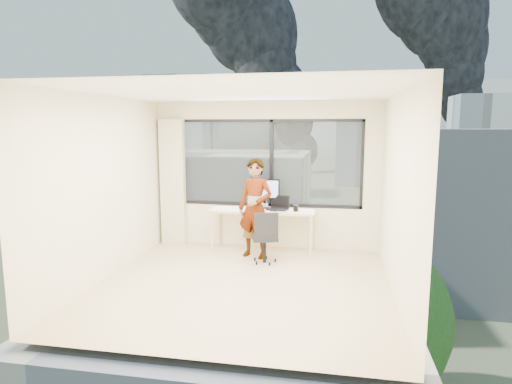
% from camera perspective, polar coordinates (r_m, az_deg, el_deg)
% --- Properties ---
extents(floor, '(4.00, 4.00, 0.01)m').
position_cam_1_polar(floor, '(6.10, -1.72, -12.15)').
color(floor, tan).
rests_on(floor, ground).
extents(ceiling, '(4.00, 4.00, 0.01)m').
position_cam_1_polar(ceiling, '(5.72, -1.84, 13.00)').
color(ceiling, white).
rests_on(ceiling, ground).
extents(wall_front, '(4.00, 0.01, 2.60)m').
position_cam_1_polar(wall_front, '(3.87, -8.01, -4.33)').
color(wall_front, beige).
rests_on(wall_front, ground).
extents(wall_left, '(0.01, 4.00, 2.60)m').
position_cam_1_polar(wall_left, '(6.49, -19.33, 0.49)').
color(wall_left, beige).
rests_on(wall_left, ground).
extents(wall_right, '(0.01, 4.00, 2.60)m').
position_cam_1_polar(wall_right, '(5.70, 18.29, -0.52)').
color(wall_right, beige).
rests_on(wall_right, ground).
extents(window_wall, '(3.30, 0.16, 1.55)m').
position_cam_1_polar(window_wall, '(7.69, 1.71, 3.85)').
color(window_wall, black).
rests_on(window_wall, ground).
extents(curtain, '(0.45, 0.14, 2.30)m').
position_cam_1_polar(curtain, '(8.07, -10.96, 1.24)').
color(curtain, beige).
rests_on(curtain, floor).
extents(desk, '(1.80, 0.60, 0.75)m').
position_cam_1_polar(desk, '(7.55, 0.90, -5.09)').
color(desk, '#C6B185').
rests_on(desk, floor).
extents(chair, '(0.56, 0.56, 0.87)m').
position_cam_1_polar(chair, '(6.91, 1.14, -5.89)').
color(chair, black).
rests_on(chair, floor).
extents(person, '(0.69, 0.56, 1.66)m').
position_cam_1_polar(person, '(7.13, -0.10, -2.18)').
color(person, '#2D2D33').
rests_on(person, floor).
extents(monitor, '(0.53, 0.15, 0.52)m').
position_cam_1_polar(monitor, '(7.56, 1.18, -0.15)').
color(monitor, black).
rests_on(monitor, desk).
extents(game_console, '(0.35, 0.31, 0.07)m').
position_cam_1_polar(game_console, '(7.71, 0.40, -1.67)').
color(game_console, white).
rests_on(game_console, desk).
extents(laptop, '(0.41, 0.42, 0.22)m').
position_cam_1_polar(laptop, '(7.41, 2.91, -1.54)').
color(laptop, black).
rests_on(laptop, desk).
extents(cellphone, '(0.11, 0.06, 0.01)m').
position_cam_1_polar(cellphone, '(7.30, 2.28, -2.51)').
color(cellphone, black).
rests_on(cellphone, desk).
extents(pen_cup, '(0.09, 0.09, 0.11)m').
position_cam_1_polar(pen_cup, '(7.31, 5.30, -2.14)').
color(pen_cup, black).
rests_on(pen_cup, desk).
extents(handbag, '(0.30, 0.20, 0.21)m').
position_cam_1_polar(handbag, '(7.60, 3.32, -1.32)').
color(handbag, '#0B4642').
rests_on(handbag, desk).
extents(exterior_ground, '(400.00, 400.00, 0.04)m').
position_cam_1_polar(exterior_ground, '(126.62, 9.70, 1.12)').
color(exterior_ground, '#515B3D').
rests_on(exterior_ground, ground).
extents(near_bldg_a, '(16.00, 12.00, 14.00)m').
position_cam_1_polar(near_bldg_a, '(38.13, -5.53, -5.36)').
color(near_bldg_a, beige).
rests_on(near_bldg_a, exterior_ground).
extents(near_bldg_b, '(14.00, 13.00, 16.00)m').
position_cam_1_polar(near_bldg_b, '(45.63, 23.85, -2.46)').
color(near_bldg_b, silver).
rests_on(near_bldg_b, exterior_ground).
extents(far_tower_a, '(14.00, 14.00, 28.00)m').
position_cam_1_polar(far_tower_a, '(106.92, -9.55, 7.30)').
color(far_tower_a, silver).
rests_on(far_tower_a, exterior_ground).
extents(far_tower_b, '(13.00, 13.00, 30.00)m').
position_cam_1_polar(far_tower_b, '(125.77, 13.55, 7.82)').
color(far_tower_b, silver).
rests_on(far_tower_b, exterior_ground).
extents(far_tower_c, '(15.00, 15.00, 26.00)m').
position_cam_1_polar(far_tower_c, '(152.06, 27.25, 6.45)').
color(far_tower_c, silver).
rests_on(far_tower_c, exterior_ground).
extents(far_tower_d, '(16.00, 14.00, 22.00)m').
position_cam_1_polar(far_tower_d, '(167.26, -11.22, 6.65)').
color(far_tower_d, silver).
rests_on(far_tower_d, exterior_ground).
extents(hill_a, '(288.00, 216.00, 90.00)m').
position_cam_1_polar(hill_a, '(347.78, -10.14, 5.78)').
color(hill_a, slate).
rests_on(hill_a, exterior_ground).
extents(hill_b, '(300.00, 220.00, 96.00)m').
position_cam_1_polar(hill_b, '(340.62, 27.28, 4.91)').
color(hill_b, slate).
rests_on(hill_b, exterior_ground).
extents(tree_a, '(7.00, 7.00, 8.00)m').
position_cam_1_polar(tree_a, '(34.70, -20.70, -12.51)').
color(tree_a, '#2B541C').
rests_on(tree_a, exterior_ground).
extents(tree_b, '(7.60, 7.60, 9.00)m').
position_cam_1_polar(tree_b, '(26.45, 16.11, -17.93)').
color(tree_b, '#2B541C').
rests_on(tree_b, exterior_ground).
extents(smoke_plume_a, '(40.00, 24.00, 90.00)m').
position_cam_1_polar(smoke_plume_a, '(160.27, 6.51, 21.82)').
color(smoke_plume_a, black).
rests_on(smoke_plume_a, exterior_ground).
extents(smoke_plume_b, '(30.00, 18.00, 70.00)m').
position_cam_1_polar(smoke_plume_b, '(185.31, 28.18, 15.30)').
color(smoke_plume_b, black).
rests_on(smoke_plume_b, exterior_ground).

